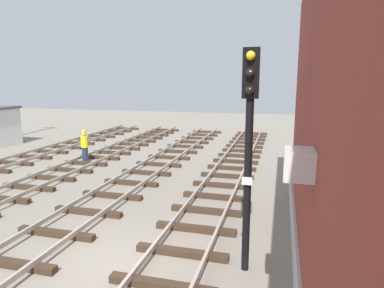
# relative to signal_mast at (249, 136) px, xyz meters

# --- Properties ---
(ground_plane) EXTENTS (80.00, 80.00, 0.00)m
(ground_plane) POSITION_rel_signal_mast_xyz_m (-3.17, -0.52, -3.30)
(ground_plane) COLOR gray
(track_near_building) EXTENTS (2.50, 44.87, 0.32)m
(track_near_building) POSITION_rel_signal_mast_xyz_m (-1.68, -0.52, -3.18)
(track_near_building) COLOR #38281C
(track_near_building) RESTS_ON ground
(track_centre) EXTENTS (2.50, 44.87, 0.32)m
(track_centre) POSITION_rel_signal_mast_xyz_m (-5.60, -0.52, -3.17)
(track_centre) COLOR #38281C
(track_centre) RESTS_ON ground
(signal_mast) EXTENTS (0.36, 0.40, 5.25)m
(signal_mast) POSITION_rel_signal_mast_xyz_m (0.00, 0.00, 0.00)
(signal_mast) COLOR black
(signal_mast) RESTS_ON ground
(track_worker_foreground) EXTENTS (0.40, 0.40, 1.87)m
(track_worker_foreground) POSITION_rel_signal_mast_xyz_m (-9.90, 8.73, -2.37)
(track_worker_foreground) COLOR #262D4C
(track_worker_foreground) RESTS_ON ground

